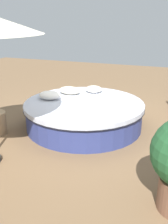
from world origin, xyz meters
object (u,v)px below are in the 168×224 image
(throw_pillow_1, at_px, (70,90))
(throw_pillow_2, at_px, (50,95))
(round_bed, at_px, (84,114))
(throw_pillow_0, at_px, (94,89))

(throw_pillow_1, bearing_deg, throw_pillow_2, 63.83)
(round_bed, relative_size, throw_pillow_0, 6.39)
(throw_pillow_2, bearing_deg, throw_pillow_0, -130.86)
(throw_pillow_1, distance_m, throw_pillow_2, 0.58)
(throw_pillow_1, bearing_deg, throw_pillow_0, -145.40)
(round_bed, relative_size, throw_pillow_2, 5.20)
(round_bed, height_order, throw_pillow_0, throw_pillow_0)
(round_bed, bearing_deg, throw_pillow_1, -41.27)
(throw_pillow_2, bearing_deg, throw_pillow_1, -116.17)
(round_bed, xyz_separation_m, throw_pillow_1, (0.54, -0.47, 0.36))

